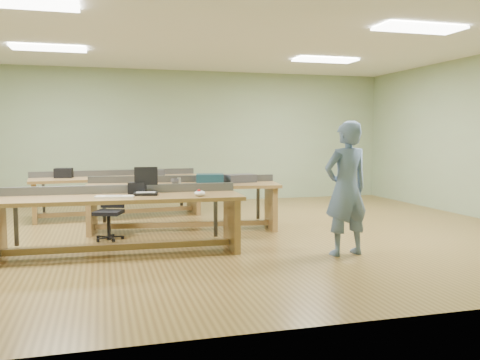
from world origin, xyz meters
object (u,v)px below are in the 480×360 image
Objects in this scene: parts_bin_grey at (240,178)px; parts_bin_teal at (210,179)px; workbench_mid at (183,196)px; mug at (175,182)px; laptop_base at (146,194)px; workbench_back at (118,187)px; task_chair at (110,220)px; drinks_can at (179,181)px; workbench_front at (120,211)px; camera_bag at (137,188)px; person at (346,188)px.

parts_bin_teal is at bearing -171.16° from parts_bin_grey.
workbench_mid is 0.29m from mug.
laptop_base is at bearing -129.94° from parts_bin_teal.
parts_bin_grey is 3.89× the size of mug.
workbench_back is 10.47× the size of laptop_base.
task_chair is 6.39× the size of mug.
drinks_can is (-0.08, -0.08, 0.24)m from workbench_mid.
workbench_front is 3.12m from workbench_back.
camera_bag is at bearing -92.49° from workbench_back.
laptop_base is 1.78m from parts_bin_teal.
parts_bin_teal reaches higher than parts_bin_grey.
task_chair reaches higher than laptop_base.
workbench_front is 1.76m from workbench_mid.
drinks_can reaches higher than laptop_base.
workbench_back is at bearing -63.54° from person.
drinks_can is at bearing -173.06° from parts_bin_grey.
task_chair is at bearing 123.20° from laptop_base.
workbench_back is 2.00m from drinks_can.
parts_bin_grey is at bearing 8.84° from parts_bin_teal.
parts_bin_grey is (1.93, -1.64, 0.25)m from workbench_back.
camera_bag reaches higher than workbench_back.
parts_bin_grey is 1.11m from mug.
laptop_base is 2.21m from parts_bin_grey.
mug is (-0.14, -0.09, 0.24)m from workbench_mid.
task_chair is at bearing 98.94° from workbench_front.
task_chair is at bearing 129.80° from camera_bag.
workbench_back is 4.77m from person.
workbench_mid is 1.27m from task_chair.
workbench_front is at bearing -125.64° from drinks_can.
workbench_back is (-0.97, 1.69, 0.00)m from workbench_mid.
workbench_mid is 1.84× the size of person.
workbench_front is 6.58× the size of parts_bin_grey.
person reaches higher than laptop_base.
workbench_back is 2.55m from parts_bin_grey.
workbench_back is at bearing 116.76° from drinks_can.
mug is 1.14× the size of drinks_can.
workbench_front is at bearing -143.65° from parts_bin_grey.
parts_bin_grey is at bearing 48.75° from laptop_base.
parts_bin_teal is (1.40, -1.73, 0.26)m from workbench_back.
workbench_back is 2.93m from camera_bag.
person reaches higher than drinks_can.
workbench_mid is at bearing 71.74° from camera_bag.
mug is at bearing -174.11° from parts_bin_teal.
parts_bin_grey is at bearing -46.15° from workbench_back.
person reaches higher than workbench_front.
drinks_can is (0.73, 1.15, -0.02)m from camera_bag.
person is (2.70, -3.93, 0.29)m from workbench_back.
parts_bin_grey is (-0.77, 2.28, -0.04)m from person.
workbench_front is 14.10× the size of camera_bag.
camera_bag and parts_bin_teal have the same top height.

